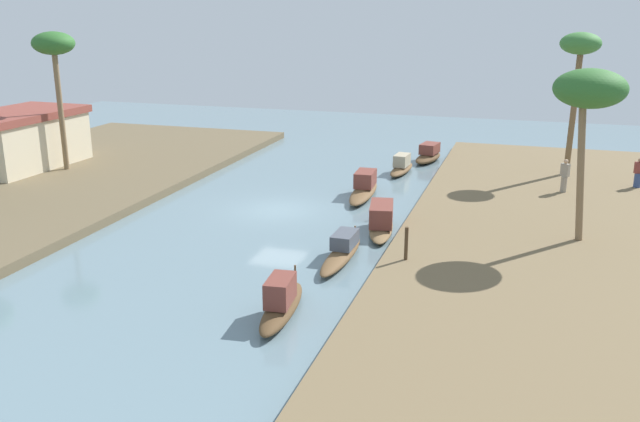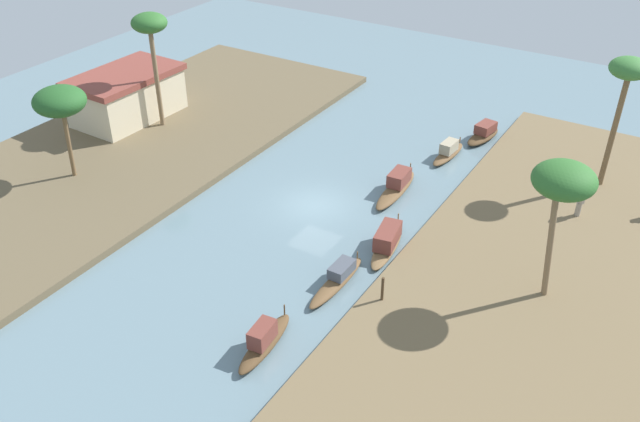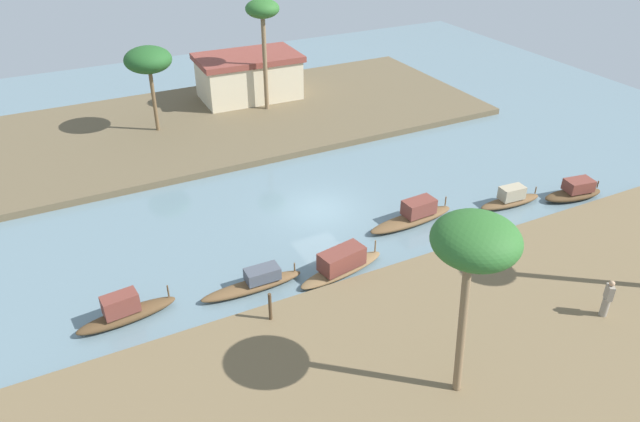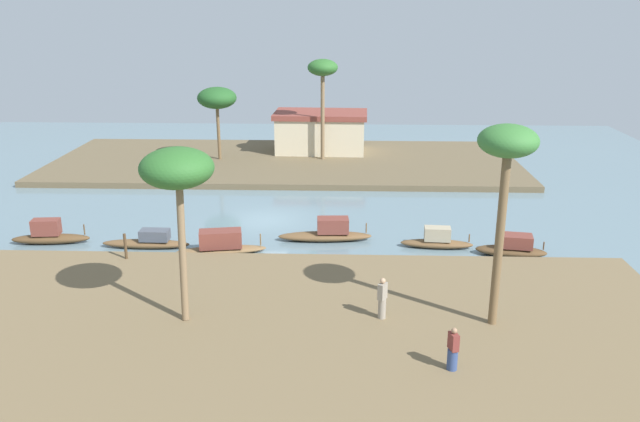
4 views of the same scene
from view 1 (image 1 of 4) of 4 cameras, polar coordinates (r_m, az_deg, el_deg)
name	(u,v)px [view 1 (image 1 of 4)]	position (r m, az deg, el deg)	size (l,w,h in m)	color
river_water	(278,210)	(33.68, -3.53, 0.06)	(65.50, 65.50, 0.00)	slate
riverbank_left	(586,234)	(31.64, 21.34, -1.79)	(37.02, 15.38, 0.42)	brown
riverbank_right	(37,185)	(40.80, -22.58, 2.05)	(37.02, 15.38, 0.42)	brown
sampan_downstream_large	(342,251)	(26.98, 1.86, -3.37)	(4.72, 0.93, 1.02)	brown
sampan_foreground	(402,166)	(41.51, 6.85, 3.72)	(3.89, 1.19, 1.14)	brown
sampan_with_red_awning	(281,302)	(22.19, -3.26, -7.65)	(4.24, 1.34, 1.37)	brown
sampan_midstream	(381,220)	(30.49, 5.15, -0.76)	(4.76, 1.86, 1.26)	brown
sampan_open_hull	(364,188)	(36.11, 3.71, 1.94)	(5.19, 1.37, 1.29)	brown
sampan_upstream_small	(429,155)	(44.95, 9.07, 4.67)	(3.74, 1.75, 1.15)	brown
person_on_near_bank	(564,177)	(37.36, 19.78, 2.73)	(0.43, 0.49, 1.73)	gray
person_by_mooring	(638,174)	(39.89, 25.09, 2.79)	(0.45, 0.50, 1.58)	#33477A
mooring_post	(406,243)	(25.90, 7.23, -2.71)	(0.14, 0.14, 1.29)	#4C3823
palm_tree_left_near	(590,92)	(28.78, 21.65, 9.26)	(2.81, 2.81, 6.95)	#7F6647
palm_tree_left_far	(580,52)	(40.82, 20.91, 12.35)	(2.20, 2.20, 7.92)	brown
palm_tree_right_short	(54,49)	(42.26, -21.37, 12.51)	(2.37, 2.37, 7.91)	#7F6647
riverside_building	(20,139)	(44.51, -23.81, 5.55)	(7.89, 4.98, 3.34)	beige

